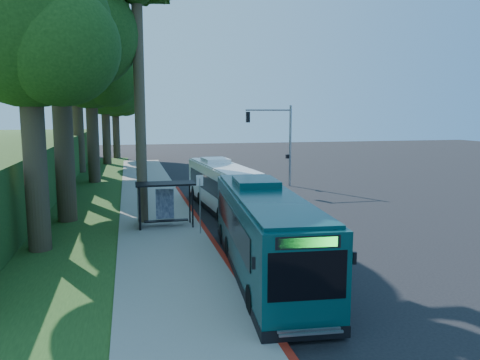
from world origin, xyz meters
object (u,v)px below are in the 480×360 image
object	(u,v)px
bus_shelter	(161,196)
teal_bus	(264,230)
pickup	(262,193)
white_bus	(222,186)

from	to	relation	value
bus_shelter	teal_bus	size ratio (longest dim) A/B	0.27
pickup	white_bus	bearing A→B (deg)	-142.68
teal_bus	pickup	size ratio (longest dim) A/B	2.44
teal_bus	bus_shelter	bearing A→B (deg)	117.66
white_bus	pickup	distance (m)	3.71
bus_shelter	teal_bus	distance (m)	9.03
bus_shelter	white_bus	bearing A→B (deg)	44.74
white_bus	pickup	bearing A→B (deg)	22.66
white_bus	teal_bus	world-z (taller)	teal_bus
pickup	teal_bus	bearing A→B (deg)	-95.02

